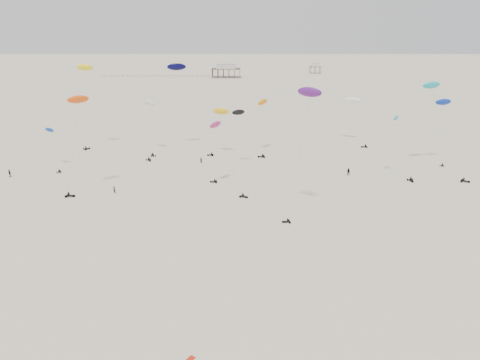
{
  "coord_description": "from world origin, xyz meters",
  "views": [
    {
      "loc": [
        -0.06,
        0.22,
        36.0
      ],
      "look_at": [
        0.0,
        88.0,
        7.0
      ],
      "focal_mm": 35.0,
      "sensor_mm": 36.0,
      "label": 1
    }
  ],
  "objects_px": {
    "pavilion_main": "(226,71)",
    "spectator_0": "(115,193)",
    "rig_3": "(150,117)",
    "rig_7": "(219,120)",
    "pavilion_small": "(315,69)"
  },
  "relations": [
    {
      "from": "pavilion_main",
      "to": "spectator_0",
      "type": "xyz_separation_m",
      "value": [
        -18.43,
        -250.19,
        -4.22
      ]
    },
    {
      "from": "rig_3",
      "to": "rig_7",
      "type": "xyz_separation_m",
      "value": [
        20.08,
        -1.25,
        -0.63
      ]
    },
    {
      "from": "pavilion_main",
      "to": "rig_7",
      "type": "height_order",
      "value": "rig_7"
    },
    {
      "from": "pavilion_small",
      "to": "rig_3",
      "type": "distance_m",
      "value": 260.81
    },
    {
      "from": "rig_3",
      "to": "spectator_0",
      "type": "bearing_deg",
      "value": 54.39
    },
    {
      "from": "pavilion_main",
      "to": "pavilion_small",
      "type": "relative_size",
      "value": 2.33
    },
    {
      "from": "pavilion_main",
      "to": "pavilion_small",
      "type": "height_order",
      "value": "pavilion_main"
    },
    {
      "from": "pavilion_main",
      "to": "spectator_0",
      "type": "distance_m",
      "value": 250.9
    },
    {
      "from": "pavilion_main",
      "to": "rig_3",
      "type": "bearing_deg",
      "value": -94.26
    },
    {
      "from": "rig_3",
      "to": "rig_7",
      "type": "height_order",
      "value": "rig_3"
    },
    {
      "from": "pavilion_small",
      "to": "pavilion_main",
      "type": "bearing_deg",
      "value": -156.8
    },
    {
      "from": "pavilion_main",
      "to": "spectator_0",
      "type": "height_order",
      "value": "pavilion_main"
    },
    {
      "from": "pavilion_small",
      "to": "spectator_0",
      "type": "height_order",
      "value": "pavilion_small"
    },
    {
      "from": "pavilion_small",
      "to": "rig_3",
      "type": "xyz_separation_m",
      "value": [
        -86.08,
        -246.08,
        7.55
      ]
    },
    {
      "from": "rig_7",
      "to": "pavilion_main",
      "type": "bearing_deg",
      "value": 1.7
    }
  ]
}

